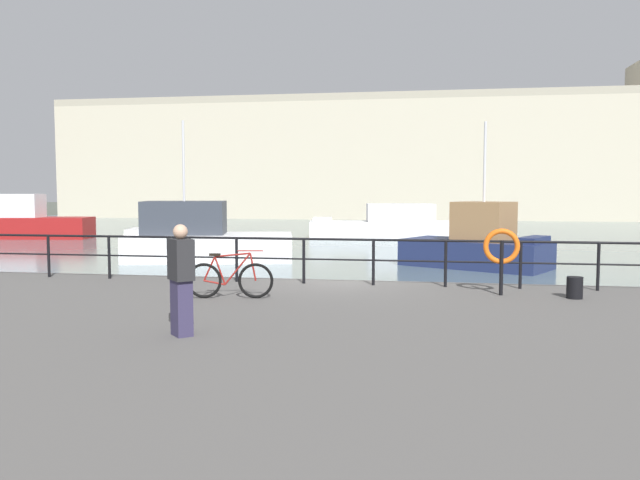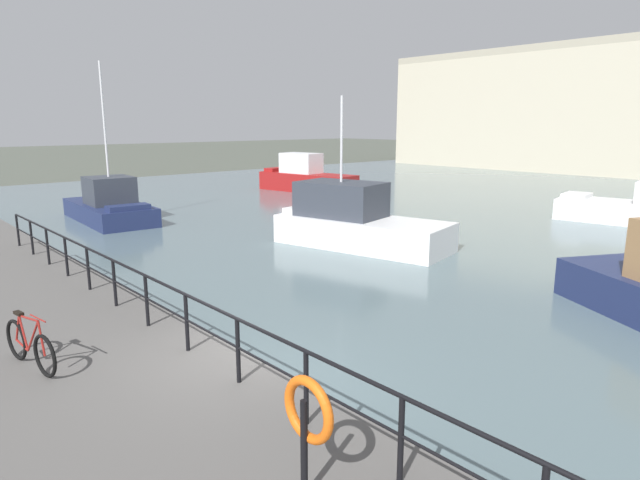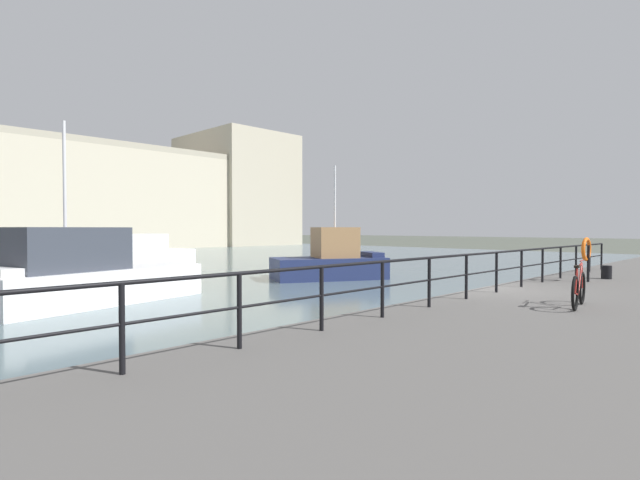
{
  "view_description": "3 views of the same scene",
  "coord_description": "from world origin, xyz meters",
  "px_view_note": "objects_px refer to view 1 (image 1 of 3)",
  "views": [
    {
      "loc": [
        2.2,
        -15.53,
        3.01
      ],
      "look_at": [
        -1.11,
        4.14,
        1.43
      ],
      "focal_mm": 36.25,
      "sensor_mm": 36.0,
      "label": 1
    },
    {
      "loc": [
        7.71,
        -5.08,
        4.78
      ],
      "look_at": [
        -1.46,
        3.13,
        2.14
      ],
      "focal_mm": 30.6,
      "sensor_mm": 36.0,
      "label": 2
    },
    {
      "loc": [
        -12.74,
        -6.17,
        2.47
      ],
      "look_at": [
        -0.38,
        6.04,
        2.04
      ],
      "focal_mm": 26.66,
      "sensor_mm": 36.0,
      "label": 3
    }
  ],
  "objects_px": {
    "harbor_building": "(470,157)",
    "mooring_bollard": "(575,288)",
    "moored_white_yacht": "(25,222)",
    "life_ring_stand": "(502,249)",
    "moored_red_daysailer": "(391,225)",
    "moored_blue_motorboat": "(201,238)",
    "moored_green_narrowboat": "(478,245)",
    "parked_bicycle": "(230,279)",
    "standing_person": "(181,279)"
  },
  "relations": [
    {
      "from": "harbor_building",
      "to": "mooring_bollard",
      "type": "distance_m",
      "value": 56.14
    },
    {
      "from": "mooring_bollard",
      "to": "moored_white_yacht",
      "type": "bearing_deg",
      "value": 140.95
    },
    {
      "from": "harbor_building",
      "to": "life_ring_stand",
      "type": "relative_size",
      "value": 51.87
    },
    {
      "from": "harbor_building",
      "to": "moored_red_daysailer",
      "type": "height_order",
      "value": "harbor_building"
    },
    {
      "from": "moored_blue_motorboat",
      "to": "mooring_bollard",
      "type": "distance_m",
      "value": 17.14
    },
    {
      "from": "moored_green_narrowboat",
      "to": "parked_bicycle",
      "type": "distance_m",
      "value": 14.02
    },
    {
      "from": "harbor_building",
      "to": "mooring_bollard",
      "type": "relative_size",
      "value": 164.69
    },
    {
      "from": "harbor_building",
      "to": "life_ring_stand",
      "type": "height_order",
      "value": "harbor_building"
    },
    {
      "from": "life_ring_stand",
      "to": "moored_green_narrowboat",
      "type": "bearing_deg",
      "value": 88.12
    },
    {
      "from": "moored_red_daysailer",
      "to": "parked_bicycle",
      "type": "height_order",
      "value": "moored_red_daysailer"
    },
    {
      "from": "moored_red_daysailer",
      "to": "standing_person",
      "type": "height_order",
      "value": "standing_person"
    },
    {
      "from": "harbor_building",
      "to": "moored_white_yacht",
      "type": "relative_size",
      "value": 9.38
    },
    {
      "from": "harbor_building",
      "to": "moored_white_yacht",
      "type": "distance_m",
      "value": 44.51
    },
    {
      "from": "mooring_bollard",
      "to": "standing_person",
      "type": "distance_m",
      "value": 8.01
    },
    {
      "from": "moored_white_yacht",
      "to": "standing_person",
      "type": "bearing_deg",
      "value": 118.93
    },
    {
      "from": "moored_blue_motorboat",
      "to": "moored_white_yacht",
      "type": "height_order",
      "value": "moored_blue_motorboat"
    },
    {
      "from": "parked_bicycle",
      "to": "mooring_bollard",
      "type": "height_order",
      "value": "parked_bicycle"
    },
    {
      "from": "moored_blue_motorboat",
      "to": "moored_green_narrowboat",
      "type": "relative_size",
      "value": 1.23
    },
    {
      "from": "moored_blue_motorboat",
      "to": "parked_bicycle",
      "type": "xyz_separation_m",
      "value": [
        5.38,
        -13.1,
        0.21
      ]
    },
    {
      "from": "parked_bicycle",
      "to": "moored_green_narrowboat",
      "type": "bearing_deg",
      "value": 56.35
    },
    {
      "from": "moored_white_yacht",
      "to": "moored_red_daysailer",
      "type": "bearing_deg",
      "value": -179.24
    },
    {
      "from": "moored_green_narrowboat",
      "to": "standing_person",
      "type": "distance_m",
      "value": 17.02
    },
    {
      "from": "moored_red_daysailer",
      "to": "mooring_bollard",
      "type": "height_order",
      "value": "moored_red_daysailer"
    },
    {
      "from": "moored_red_daysailer",
      "to": "life_ring_stand",
      "type": "distance_m",
      "value": 25.77
    },
    {
      "from": "moored_blue_motorboat",
      "to": "standing_person",
      "type": "distance_m",
      "value": 17.4
    },
    {
      "from": "moored_white_yacht",
      "to": "mooring_bollard",
      "type": "bearing_deg",
      "value": 132.12
    },
    {
      "from": "moored_red_daysailer",
      "to": "mooring_bollard",
      "type": "xyz_separation_m",
      "value": [
        5.19,
        -25.69,
        0.2
      ]
    },
    {
      "from": "moored_blue_motorboat",
      "to": "mooring_bollard",
      "type": "xyz_separation_m",
      "value": [
        12.28,
        -11.96,
        0.04
      ]
    },
    {
      "from": "mooring_bollard",
      "to": "moored_red_daysailer",
      "type": "bearing_deg",
      "value": 101.42
    },
    {
      "from": "parked_bicycle",
      "to": "life_ring_stand",
      "type": "xyz_separation_m",
      "value": [
        5.48,
        1.36,
        0.59
      ]
    },
    {
      "from": "moored_green_narrowboat",
      "to": "life_ring_stand",
      "type": "height_order",
      "value": "moored_green_narrowboat"
    },
    {
      "from": "standing_person",
      "to": "moored_green_narrowboat",
      "type": "bearing_deg",
      "value": -151.06
    },
    {
      "from": "moored_white_yacht",
      "to": "standing_person",
      "type": "xyz_separation_m",
      "value": [
        20.5,
        -26.47,
        0.68
      ]
    },
    {
      "from": "moored_blue_motorboat",
      "to": "standing_person",
      "type": "height_order",
      "value": "moored_blue_motorboat"
    },
    {
      "from": "moored_red_daysailer",
      "to": "standing_person",
      "type": "bearing_deg",
      "value": 78.46
    },
    {
      "from": "moored_green_narrowboat",
      "to": "harbor_building",
      "type": "bearing_deg",
      "value": 115.0
    },
    {
      "from": "harbor_building",
      "to": "life_ring_stand",
      "type": "xyz_separation_m",
      "value": [
        -2.68,
        -55.66,
        -4.52
      ]
    },
    {
      "from": "moored_white_yacht",
      "to": "moored_red_daysailer",
      "type": "height_order",
      "value": "moored_white_yacht"
    },
    {
      "from": "parked_bicycle",
      "to": "life_ring_stand",
      "type": "relative_size",
      "value": 1.26
    },
    {
      "from": "moored_blue_motorboat",
      "to": "mooring_bollard",
      "type": "bearing_deg",
      "value": 122.95
    },
    {
      "from": "moored_white_yacht",
      "to": "parked_bicycle",
      "type": "bearing_deg",
      "value": 122.3
    },
    {
      "from": "harbor_building",
      "to": "parked_bicycle",
      "type": "xyz_separation_m",
      "value": [
        -8.15,
        -57.02,
        -5.1
      ]
    },
    {
      "from": "moored_red_daysailer",
      "to": "moored_green_narrowboat",
      "type": "relative_size",
      "value": 1.66
    },
    {
      "from": "moored_green_narrowboat",
      "to": "mooring_bollard",
      "type": "xyz_separation_m",
      "value": [
        1.06,
        -11.59,
        0.13
      ]
    },
    {
      "from": "moored_blue_motorboat",
      "to": "parked_bicycle",
      "type": "height_order",
      "value": "moored_blue_motorboat"
    },
    {
      "from": "moored_green_narrowboat",
      "to": "parked_bicycle",
      "type": "bearing_deg",
      "value": -86.69
    },
    {
      "from": "moored_green_narrowboat",
      "to": "life_ring_stand",
      "type": "xyz_separation_m",
      "value": [
        -0.37,
        -11.38,
        0.88
      ]
    },
    {
      "from": "moored_white_yacht",
      "to": "mooring_bollard",
      "type": "distance_m",
      "value": 34.91
    },
    {
      "from": "life_ring_stand",
      "to": "standing_person",
      "type": "bearing_deg",
      "value": -137.81
    },
    {
      "from": "harbor_building",
      "to": "parked_bicycle",
      "type": "distance_m",
      "value": 57.83
    }
  ]
}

